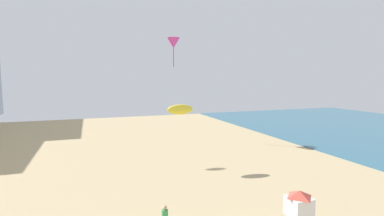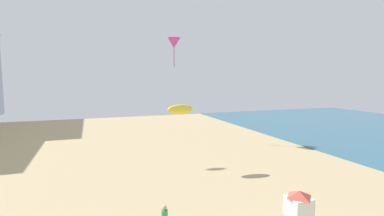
# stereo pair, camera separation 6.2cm
# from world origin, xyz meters

# --- Properties ---
(lifeguard_stand) EXTENTS (1.10, 1.10, 2.55)m
(lifeguard_stand) POSITION_xyz_m (10.18, 8.99, 1.84)
(lifeguard_stand) COLOR white
(lifeguard_stand) RESTS_ON ground
(kite_magenta_delta_2) EXTENTS (1.76, 1.76, 4.00)m
(kite_magenta_delta_2) POSITION_xyz_m (11.40, 36.05, 13.10)
(kite_magenta_delta_2) COLOR #DB3D9E
(kite_yellow_parafoil) EXTENTS (2.43, 0.67, 0.94)m
(kite_yellow_parafoil) POSITION_xyz_m (8.07, 22.57, 5.42)
(kite_yellow_parafoil) COLOR yellow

